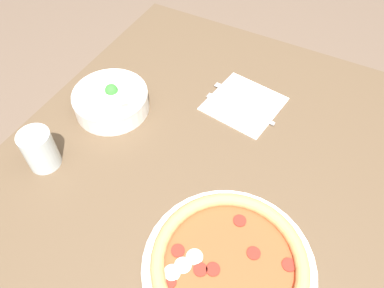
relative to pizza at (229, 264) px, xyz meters
The scene contains 7 objects.
dining_table 0.17m from the pizza, 47.14° to the left, with size 1.25×1.01×0.74m.
pizza is the anchor object (origin of this frame).
bowl 0.49m from the pizza, 61.10° to the left, with size 0.19×0.19×0.07m.
napkin 0.43m from the pizza, 19.14° to the left, with size 0.20×0.20×0.00m.
fork 0.41m from the pizza, 20.07° to the left, with size 0.03×0.19×0.00m.
knife 0.45m from the pizza, 17.27° to the left, with size 0.03×0.19×0.01m.
glass 0.47m from the pizza, 86.71° to the left, with size 0.07×0.07×0.10m.
Camera 1 is at (-0.34, -0.15, 1.43)m, focal length 35.00 mm.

